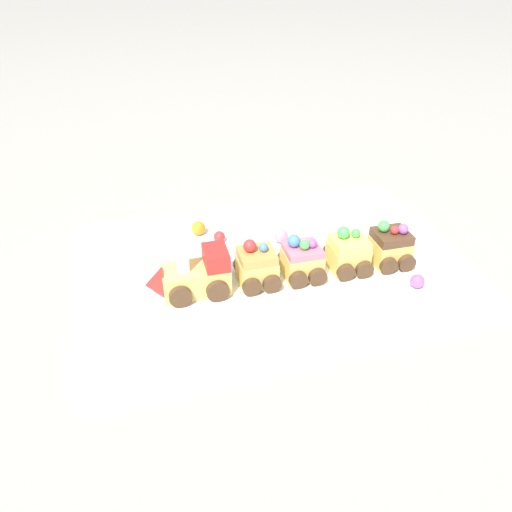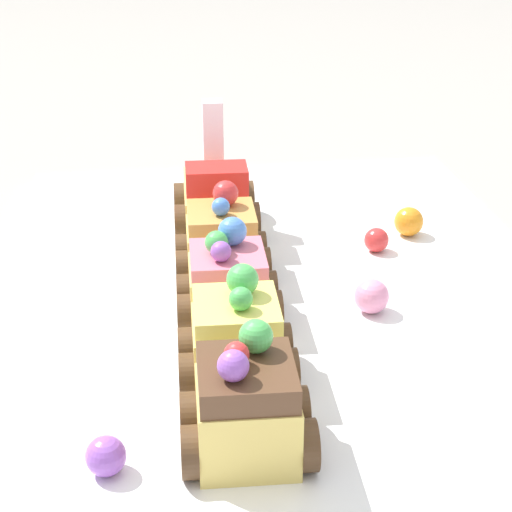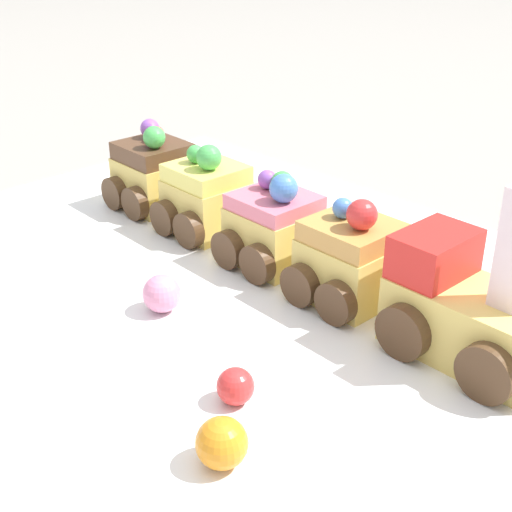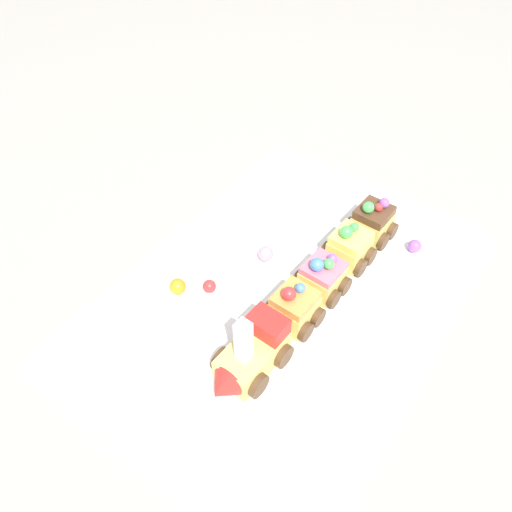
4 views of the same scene
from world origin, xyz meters
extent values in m
plane|color=gray|center=(0.00, 0.00, 0.00)|extent=(10.00, 10.00, 0.00)
cube|color=white|center=(0.00, 0.00, 0.01)|extent=(0.66, 0.46, 0.01)
cube|color=#EACC66|center=(0.14, 0.04, 0.03)|extent=(0.11, 0.06, 0.04)
cube|color=red|center=(0.11, 0.05, 0.07)|extent=(0.04, 0.06, 0.03)
cone|color=red|center=(0.21, 0.04, 0.04)|extent=(0.03, 0.05, 0.05)
cube|color=white|center=(0.16, 0.04, 0.07)|extent=(0.02, 0.02, 0.02)
cube|color=white|center=(0.16, 0.04, 0.08)|extent=(0.02, 0.02, 0.02)
cube|color=white|center=(0.16, 0.04, 0.10)|extent=(0.02, 0.02, 0.02)
cube|color=white|center=(0.16, 0.04, 0.12)|extent=(0.02, 0.02, 0.02)
cylinder|color=#4C331E|center=(0.17, 0.01, 0.03)|extent=(0.04, 0.01, 0.04)
cylinder|color=#4C331E|center=(0.17, 0.08, 0.03)|extent=(0.04, 0.01, 0.04)
cylinder|color=#4C331E|center=(0.11, 0.01, 0.03)|extent=(0.04, 0.01, 0.04)
cylinder|color=#4C331E|center=(0.12, 0.08, 0.03)|extent=(0.04, 0.01, 0.04)
cube|color=#EACC66|center=(0.04, 0.05, 0.03)|extent=(0.06, 0.06, 0.04)
cube|color=#CC9347|center=(0.04, 0.05, 0.06)|extent=(0.06, 0.06, 0.01)
sphere|color=#4C84E0|center=(0.03, 0.05, 0.08)|extent=(0.02, 0.02, 0.01)
sphere|color=red|center=(0.05, 0.04, 0.08)|extent=(0.02, 0.02, 0.02)
cylinder|color=#4C331E|center=(0.06, 0.01, 0.03)|extent=(0.03, 0.01, 0.03)
cylinder|color=#4C331E|center=(0.06, 0.08, 0.03)|extent=(0.03, 0.01, 0.03)
cylinder|color=#4C331E|center=(0.03, 0.02, 0.03)|extent=(0.03, 0.01, 0.03)
cylinder|color=#4C331E|center=(0.03, 0.08, 0.03)|extent=(0.03, 0.01, 0.03)
cube|color=#EACC66|center=(-0.03, 0.05, 0.03)|extent=(0.06, 0.06, 0.04)
cube|color=#E57084|center=(-0.03, 0.05, 0.06)|extent=(0.06, 0.06, 0.01)
sphere|color=#9956C6|center=(-0.05, 0.06, 0.08)|extent=(0.02, 0.02, 0.02)
sphere|color=#4CBC56|center=(-0.03, 0.06, 0.08)|extent=(0.02, 0.02, 0.02)
sphere|color=#4C84E0|center=(-0.02, 0.05, 0.08)|extent=(0.02, 0.02, 0.02)
cylinder|color=#4C331E|center=(-0.02, 0.02, 0.03)|extent=(0.03, 0.01, 0.03)
cylinder|color=#4C331E|center=(-0.02, 0.08, 0.03)|extent=(0.03, 0.01, 0.03)
cylinder|color=#4C331E|center=(-0.05, 0.02, 0.03)|extent=(0.03, 0.01, 0.03)
cylinder|color=#4C331E|center=(-0.05, 0.08, 0.03)|extent=(0.03, 0.01, 0.03)
cube|color=#EACC66|center=(-0.12, 0.05, 0.03)|extent=(0.06, 0.06, 0.04)
cube|color=#EFE066|center=(-0.12, 0.05, 0.06)|extent=(0.06, 0.06, 0.01)
sphere|color=#4CBC56|center=(-0.13, 0.05, 0.08)|extent=(0.02, 0.02, 0.02)
sphere|color=#4CBC56|center=(-0.11, 0.05, 0.08)|extent=(0.02, 0.02, 0.02)
cylinder|color=#4C331E|center=(-0.10, 0.02, 0.03)|extent=(0.03, 0.01, 0.03)
cylinder|color=#4C331E|center=(-0.10, 0.09, 0.03)|extent=(0.03, 0.01, 0.03)
cylinder|color=#4C331E|center=(-0.13, 0.02, 0.03)|extent=(0.03, 0.01, 0.03)
cylinder|color=#4C331E|center=(-0.13, 0.09, 0.03)|extent=(0.03, 0.01, 0.03)
cube|color=#EACC66|center=(-0.19, 0.06, 0.03)|extent=(0.06, 0.06, 0.04)
cube|color=brown|center=(-0.19, 0.06, 0.06)|extent=(0.06, 0.06, 0.02)
sphere|color=#9956C6|center=(-0.21, 0.06, 0.08)|extent=(0.02, 0.02, 0.02)
sphere|color=red|center=(-0.19, 0.06, 0.08)|extent=(0.02, 0.02, 0.01)
sphere|color=#4CBC56|center=(-0.18, 0.05, 0.08)|extent=(0.02, 0.02, 0.02)
cylinder|color=#4C331E|center=(-0.18, 0.02, 0.03)|extent=(0.03, 0.01, 0.03)
cylinder|color=#4C331E|center=(-0.18, 0.09, 0.03)|extent=(0.03, 0.01, 0.03)
cylinder|color=#4C331E|center=(-0.21, 0.02, 0.03)|extent=(0.03, 0.01, 0.03)
cylinder|color=#4C331E|center=(-0.21, 0.09, 0.03)|extent=(0.03, 0.01, 0.03)
sphere|color=#9956C6|center=(-0.20, 0.14, 0.02)|extent=(0.02, 0.02, 0.02)
sphere|color=pink|center=(-0.03, -0.06, 0.03)|extent=(0.03, 0.03, 0.03)
sphere|color=red|center=(0.08, -0.09, 0.02)|extent=(0.02, 0.02, 0.02)
sphere|color=orange|center=(0.11, -0.13, 0.03)|extent=(0.03, 0.03, 0.03)
camera|label=1|loc=(0.23, 0.69, 0.50)|focal=35.00mm
camera|label=2|loc=(-0.60, 0.10, 0.33)|focal=60.00mm
camera|label=3|loc=(0.32, -0.31, 0.27)|focal=50.00mm
camera|label=4|loc=(0.45, 0.27, 0.63)|focal=35.00mm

